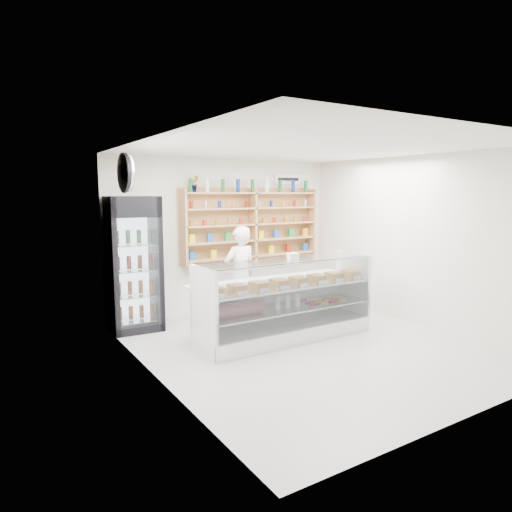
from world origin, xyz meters
TOP-DOWN VIEW (x-y plane):
  - room at (0.00, 0.00)m, footprint 5.00×5.00m
  - display_counter at (-0.07, 0.48)m, footprint 2.77×0.83m
  - shop_worker at (-0.26, 1.51)m, footprint 0.63×0.44m
  - drinks_cooler at (-1.85, 2.13)m, footprint 0.82×0.80m
  - wall_shelving at (0.50, 2.34)m, footprint 2.84×0.28m
  - potted_plant at (-0.68, 2.34)m, footprint 0.17×0.14m
  - security_mirror at (-2.17, 1.20)m, footprint 0.15×0.50m
  - wall_sign at (1.40, 2.47)m, footprint 0.62×0.03m

SIDE VIEW (x-z plane):
  - display_counter at x=-0.07m, z-range -0.26..0.94m
  - shop_worker at x=-0.26m, z-range 0.00..1.64m
  - drinks_cooler at x=-1.85m, z-range 0.00..2.14m
  - room at x=0.00m, z-range -1.10..3.90m
  - wall_shelving at x=0.50m, z-range 0.93..2.26m
  - potted_plant at x=-0.68m, z-range 2.20..2.49m
  - security_mirror at x=-2.17m, z-range 2.20..2.70m
  - wall_sign at x=1.40m, z-range 2.35..2.55m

